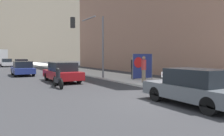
{
  "coord_description": "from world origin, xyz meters",
  "views": [
    {
      "loc": [
        -6.63,
        -7.14,
        2.0
      ],
      "look_at": [
        0.13,
        4.77,
        1.23
      ],
      "focal_mm": 35.0,
      "sensor_mm": 36.0,
      "label": 1
    }
  ],
  "objects_px": {
    "protest_banner": "(142,66)",
    "car_on_road_distant": "(21,64)",
    "seated_protester": "(171,78)",
    "traffic_light_pole": "(92,36)",
    "jogger_on_sidewalk": "(144,69)",
    "city_bus_on_road": "(0,56)",
    "motorcycle_on_road": "(58,79)",
    "car_on_road_midblock": "(23,68)",
    "pedestrian_behind": "(133,68)",
    "car_on_road_far_lane": "(7,63)",
    "car_on_road_nearest": "(62,72)",
    "parked_car_curbside": "(193,87)"
  },
  "relations": [
    {
      "from": "protest_banner",
      "to": "car_on_road_distant",
      "type": "bearing_deg",
      "value": 107.17
    },
    {
      "from": "seated_protester",
      "to": "traffic_light_pole",
      "type": "height_order",
      "value": "traffic_light_pole"
    },
    {
      "from": "seated_protester",
      "to": "jogger_on_sidewalk",
      "type": "distance_m",
      "value": 3.19
    },
    {
      "from": "protest_banner",
      "to": "car_on_road_distant",
      "type": "distance_m",
      "value": 21.68
    },
    {
      "from": "city_bus_on_road",
      "to": "motorcycle_on_road",
      "type": "bearing_deg",
      "value": -87.82
    },
    {
      "from": "seated_protester",
      "to": "car_on_road_midblock",
      "type": "bearing_deg",
      "value": 103.59
    },
    {
      "from": "car_on_road_distant",
      "to": "pedestrian_behind",
      "type": "bearing_deg",
      "value": -73.3
    },
    {
      "from": "car_on_road_far_lane",
      "to": "car_on_road_nearest",
      "type": "bearing_deg",
      "value": -85.92
    },
    {
      "from": "parked_car_curbside",
      "to": "car_on_road_midblock",
      "type": "xyz_separation_m",
      "value": [
        -4.14,
        17.65,
        -0.01
      ]
    },
    {
      "from": "car_on_road_midblock",
      "to": "motorcycle_on_road",
      "type": "relative_size",
      "value": 2.11
    },
    {
      "from": "car_on_road_nearest",
      "to": "car_on_road_far_lane",
      "type": "distance_m",
      "value": 27.93
    },
    {
      "from": "city_bus_on_road",
      "to": "car_on_road_far_lane",
      "type": "bearing_deg",
      "value": -85.72
    },
    {
      "from": "seated_protester",
      "to": "parked_car_curbside",
      "type": "distance_m",
      "value": 3.56
    },
    {
      "from": "protest_banner",
      "to": "city_bus_on_road",
      "type": "height_order",
      "value": "city_bus_on_road"
    },
    {
      "from": "parked_car_curbside",
      "to": "city_bus_on_road",
      "type": "distance_m",
      "value": 47.89
    },
    {
      "from": "car_on_road_distant",
      "to": "car_on_road_far_lane",
      "type": "height_order",
      "value": "car_on_road_distant"
    },
    {
      "from": "car_on_road_midblock",
      "to": "car_on_road_far_lane",
      "type": "xyz_separation_m",
      "value": [
        -0.07,
        20.68,
        0.01
      ]
    },
    {
      "from": "protest_banner",
      "to": "motorcycle_on_road",
      "type": "xyz_separation_m",
      "value": [
        -6.84,
        -0.31,
        -0.66
      ]
    },
    {
      "from": "jogger_on_sidewalk",
      "to": "parked_car_curbside",
      "type": "relative_size",
      "value": 0.43
    },
    {
      "from": "jogger_on_sidewalk",
      "to": "motorcycle_on_road",
      "type": "xyz_separation_m",
      "value": [
        -5.69,
        1.34,
        -0.54
      ]
    },
    {
      "from": "protest_banner",
      "to": "car_on_road_distant",
      "type": "relative_size",
      "value": 0.44
    },
    {
      "from": "city_bus_on_road",
      "to": "seated_protester",
      "type": "bearing_deg",
      "value": -81.41
    },
    {
      "from": "seated_protester",
      "to": "car_on_road_nearest",
      "type": "distance_m",
      "value": 8.45
    },
    {
      "from": "pedestrian_behind",
      "to": "car_on_road_distant",
      "type": "height_order",
      "value": "pedestrian_behind"
    },
    {
      "from": "pedestrian_behind",
      "to": "motorcycle_on_road",
      "type": "distance_m",
      "value": 6.54
    },
    {
      "from": "car_on_road_distant",
      "to": "car_on_road_far_lane",
      "type": "distance_m",
      "value": 9.87
    },
    {
      "from": "jogger_on_sidewalk",
      "to": "car_on_road_nearest",
      "type": "relative_size",
      "value": 0.39
    },
    {
      "from": "pedestrian_behind",
      "to": "parked_car_curbside",
      "type": "bearing_deg",
      "value": 32.72
    },
    {
      "from": "parked_car_curbside",
      "to": "car_on_road_far_lane",
      "type": "distance_m",
      "value": 38.57
    },
    {
      "from": "jogger_on_sidewalk",
      "to": "protest_banner",
      "type": "relative_size",
      "value": 0.91
    },
    {
      "from": "traffic_light_pole",
      "to": "parked_car_curbside",
      "type": "distance_m",
      "value": 11.18
    },
    {
      "from": "seated_protester",
      "to": "car_on_road_distant",
      "type": "xyz_separation_m",
      "value": [
        -4.77,
        25.5,
        -0.02
      ]
    },
    {
      "from": "jogger_on_sidewalk",
      "to": "car_on_road_distant",
      "type": "bearing_deg",
      "value": -90.7
    },
    {
      "from": "traffic_light_pole",
      "to": "car_on_road_distant",
      "type": "height_order",
      "value": "traffic_light_pole"
    },
    {
      "from": "jogger_on_sidewalk",
      "to": "car_on_road_nearest",
      "type": "xyz_separation_m",
      "value": [
        -4.53,
        4.29,
        -0.33
      ]
    },
    {
      "from": "jogger_on_sidewalk",
      "to": "car_on_road_nearest",
      "type": "distance_m",
      "value": 6.25
    },
    {
      "from": "city_bus_on_road",
      "to": "motorcycle_on_road",
      "type": "distance_m",
      "value": 40.15
    },
    {
      "from": "pedestrian_behind",
      "to": "seated_protester",
      "type": "bearing_deg",
      "value": 39.75
    },
    {
      "from": "seated_protester",
      "to": "car_on_road_far_lane",
      "type": "relative_size",
      "value": 0.26
    },
    {
      "from": "seated_protester",
      "to": "car_on_road_distant",
      "type": "relative_size",
      "value": 0.26
    },
    {
      "from": "parked_car_curbside",
      "to": "motorcycle_on_road",
      "type": "height_order",
      "value": "parked_car_curbside"
    },
    {
      "from": "car_on_road_far_lane",
      "to": "jogger_on_sidewalk",
      "type": "bearing_deg",
      "value": -78.54
    },
    {
      "from": "jogger_on_sidewalk",
      "to": "car_on_road_far_lane",
      "type": "height_order",
      "value": "jogger_on_sidewalk"
    },
    {
      "from": "parked_car_curbside",
      "to": "car_on_road_nearest",
      "type": "bearing_deg",
      "value": 101.99
    },
    {
      "from": "seated_protester",
      "to": "city_bus_on_road",
      "type": "distance_m",
      "value": 45.09
    },
    {
      "from": "traffic_light_pole",
      "to": "car_on_road_far_lane",
      "type": "height_order",
      "value": "traffic_light_pole"
    },
    {
      "from": "seated_protester",
      "to": "jogger_on_sidewalk",
      "type": "relative_size",
      "value": 0.65
    },
    {
      "from": "jogger_on_sidewalk",
      "to": "parked_car_curbside",
      "type": "bearing_deg",
      "value": 55.66
    },
    {
      "from": "pedestrian_behind",
      "to": "city_bus_on_road",
      "type": "relative_size",
      "value": 0.18
    },
    {
      "from": "city_bus_on_road",
      "to": "motorcycle_on_road",
      "type": "height_order",
      "value": "city_bus_on_road"
    }
  ]
}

